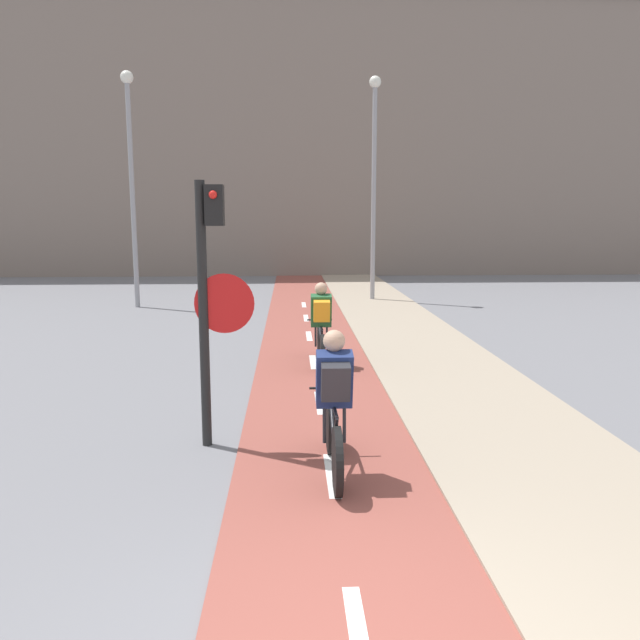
% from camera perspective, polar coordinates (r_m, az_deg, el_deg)
% --- Properties ---
extents(building_row_background, '(60.00, 5.20, 12.43)m').
position_cam_1_polar(building_row_background, '(30.76, -2.07, 16.11)').
color(building_row_background, slate).
rests_on(building_row_background, ground_plane).
extents(traffic_light_pole, '(0.67, 0.25, 2.99)m').
position_cam_1_polar(traffic_light_pole, '(7.02, -9.99, 3.22)').
color(traffic_light_pole, black).
rests_on(traffic_light_pole, ground_plane).
extents(street_lamp_far, '(0.36, 0.36, 6.62)m').
position_cam_1_polar(street_lamp_far, '(18.98, -16.89, 13.39)').
color(street_lamp_far, gray).
rests_on(street_lamp_far, ground_plane).
extents(street_lamp_sidewalk, '(0.36, 0.36, 6.80)m').
position_cam_1_polar(street_lamp_sidewalk, '(19.74, 4.96, 13.84)').
color(street_lamp_sidewalk, gray).
rests_on(street_lamp_sidewalk, ground_plane).
extents(cyclist_near, '(0.46, 1.74, 1.50)m').
position_cam_1_polar(cyclist_near, '(6.32, 1.29, -7.96)').
color(cyclist_near, black).
rests_on(cyclist_near, ground_plane).
extents(cyclist_far, '(0.46, 1.69, 1.48)m').
position_cam_1_polar(cyclist_far, '(10.96, 0.10, -0.56)').
color(cyclist_far, black).
rests_on(cyclist_far, ground_plane).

